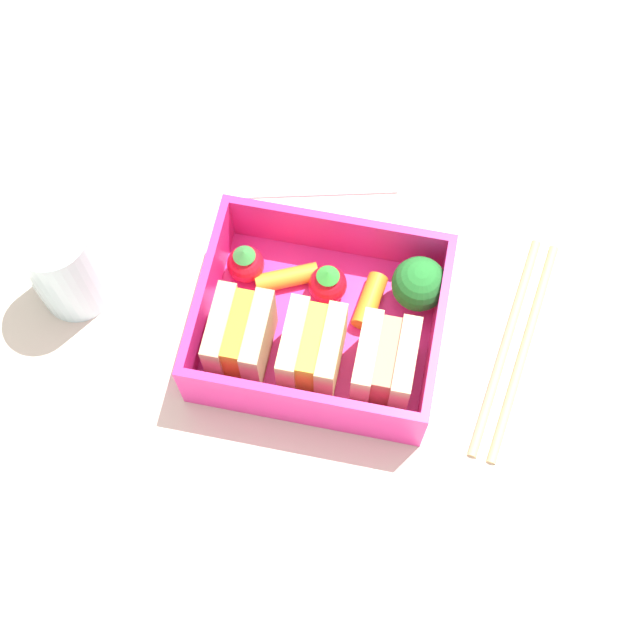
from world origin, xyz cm
name	(u,v)px	position (x,y,z in cm)	size (l,w,h in cm)	color
ground_plane	(320,339)	(0.00, 0.00, -1.00)	(120.00, 120.00, 2.00)	beige
bento_tray	(320,331)	(0.00, 0.00, 0.60)	(17.11, 14.05, 1.20)	#ED298F
bento_rim	(320,316)	(0.00, 0.00, 3.49)	(17.11, 14.05, 4.58)	#ED298F
sandwich_left	(385,363)	(-5.10, 2.76, 3.81)	(3.94, 5.51, 5.22)	beige
sandwich_center_left	(312,350)	(0.00, 2.76, 3.81)	(3.94, 5.51, 5.22)	#DABE80
sandwich_center	(240,336)	(5.10, 2.76, 3.81)	(3.94, 5.51, 5.22)	tan
broccoli_floret	(419,284)	(-6.47, -3.52, 4.01)	(3.95, 3.95, 4.86)	#87D16A
carrot_stick_left	(370,301)	(-3.20, -2.50, 1.96)	(1.52, 1.52, 4.12)	orange
strawberry_far_left	(324,283)	(0.27, -2.91, 2.73)	(2.82, 2.82, 3.42)	red
carrot_stick_far_left	(287,278)	(3.14, -3.17, 1.91)	(1.42, 1.42, 4.68)	orange
strawberry_left	(246,263)	(6.25, -3.36, 2.70)	(2.75, 2.75, 3.35)	red
chopstick_pair	(516,345)	(-14.28, -1.80, 0.35)	(4.81, 18.17, 0.70)	tan
drinking_glass	(64,264)	(18.62, -0.02, 4.25)	(5.42, 5.42, 8.51)	silver
folded_napkin	(315,134)	(3.89, -17.21, 0.20)	(12.80, 11.54, 0.40)	silver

